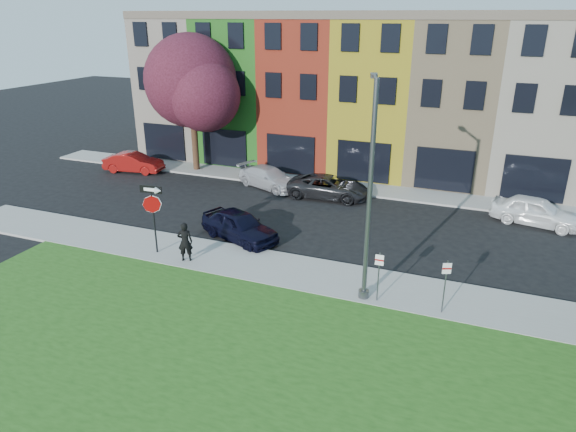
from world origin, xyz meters
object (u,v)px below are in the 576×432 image
at_px(stop_sign, 152,206).
at_px(man, 185,242).
at_px(sedan_near, 239,226).
at_px(street_lamp, 369,194).

xyz_separation_m(stop_sign, man, (1.71, -0.22, -1.38)).
xyz_separation_m(man, sedan_near, (1.07, 3.14, -0.29)).
bearing_deg(stop_sign, street_lamp, -8.26).
bearing_deg(sedan_near, man, -176.88).
height_order(man, street_lamp, street_lamp).
xyz_separation_m(man, street_lamp, (8.02, -0.04, 3.25)).
xyz_separation_m(sedan_near, street_lamp, (6.95, -3.18, 3.54)).
bearing_deg(stop_sign, sedan_near, 39.70).
bearing_deg(stop_sign, man, -14.19).
distance_m(stop_sign, street_lamp, 9.91).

